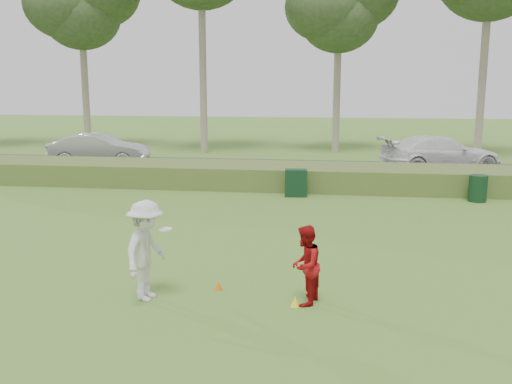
% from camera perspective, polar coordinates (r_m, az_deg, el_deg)
% --- Properties ---
extents(ground, '(120.00, 120.00, 0.00)m').
position_cam_1_polar(ground, '(12.15, -2.76, -9.60)').
color(ground, '#416D24').
rests_on(ground, ground).
extents(reed_strip, '(80.00, 3.00, 0.90)m').
position_cam_1_polar(reed_strip, '(23.58, 2.81, 1.61)').
color(reed_strip, '#455E25').
rests_on(reed_strip, ground).
extents(park_road, '(80.00, 6.00, 0.06)m').
position_cam_1_polar(park_road, '(28.57, 3.77, 2.38)').
color(park_road, '#2D2D2D').
rests_on(park_road, ground).
extents(tree_2, '(6.50, 6.50, 12.00)m').
position_cam_1_polar(tree_2, '(39.01, -17.13, 17.39)').
color(tree_2, gray).
rests_on(tree_2, ground).
extents(tree_4, '(6.24, 6.24, 11.50)m').
position_cam_1_polar(tree_4, '(35.93, 8.30, 17.74)').
color(tree_4, gray).
rests_on(tree_4, ground).
extents(player_white, '(1.01, 1.40, 2.01)m').
position_cam_1_polar(player_white, '(11.47, -10.92, -5.75)').
color(player_white, silver).
rests_on(player_white, ground).
extents(player_red, '(0.76, 0.88, 1.57)m').
position_cam_1_polar(player_red, '(11.12, 4.94, -7.31)').
color(player_red, '#9D0D11').
rests_on(player_red, ground).
extents(cone_orange, '(0.17, 0.17, 0.19)m').
position_cam_1_polar(cone_orange, '(12.05, -3.78, -9.32)').
color(cone_orange, '#DA5F0B').
rests_on(cone_orange, ground).
extents(cone_yellow, '(0.18, 0.18, 0.20)m').
position_cam_1_polar(cone_yellow, '(11.22, 3.94, -10.87)').
color(cone_yellow, yellow).
rests_on(cone_yellow, ground).
extents(utility_cabinet, '(0.87, 0.58, 1.03)m').
position_cam_1_polar(utility_cabinet, '(21.61, 4.01, 0.92)').
color(utility_cabinet, black).
rests_on(utility_cabinet, ground).
extents(trash_bin, '(0.77, 0.77, 0.97)m').
position_cam_1_polar(trash_bin, '(22.11, 21.30, 0.34)').
color(trash_bin, black).
rests_on(trash_bin, ground).
extents(car_mid, '(5.12, 2.31, 1.63)m').
position_cam_1_polar(car_mid, '(30.26, -15.44, 4.11)').
color(car_mid, '#B6B6BB').
rests_on(car_mid, park_road).
extents(car_right, '(6.22, 3.94, 1.68)m').
position_cam_1_polar(car_right, '(28.76, 17.99, 3.68)').
color(car_right, white).
rests_on(car_right, park_road).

